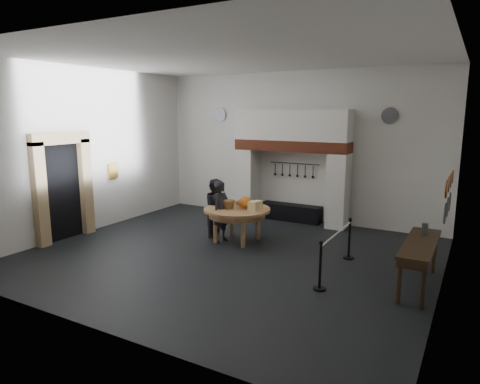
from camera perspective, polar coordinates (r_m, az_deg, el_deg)
The scene contains 39 objects.
floor at distance 10.15m, azimuth -1.46°, elevation -8.39°, with size 9.00×8.00×0.02m, color black.
ceiling at distance 9.66m, azimuth -1.59°, elevation 17.72°, with size 9.00×8.00×0.02m, color silver.
wall_back at distance 13.23m, azimuth 7.48°, elevation 5.99°, with size 9.00×0.02×4.50m, color silver.
wall_front at distance 6.59m, azimuth -19.72°, elevation 0.69°, with size 9.00×0.02×4.50m, color silver.
wall_left at distance 12.56m, azimuth -19.49°, elevation 5.22°, with size 0.02×8.00×4.50m, color silver.
wall_right at distance 8.30m, azimuth 26.19°, elevation 2.19°, with size 0.02×8.00×4.50m, color silver.
chimney_pier_left at distance 13.68m, azimuth 1.07°, elevation 1.27°, with size 0.55×0.70×2.15m, color silver.
chimney_pier_right at distance 12.57m, azimuth 12.98°, elevation 0.15°, with size 0.55×0.70×2.15m, color silver.
hearth_brick_band at distance 12.90m, azimuth 6.89°, elevation 6.15°, with size 3.50×0.72×0.32m, color #9E442B.
chimney_hood at distance 12.86m, azimuth 6.95°, elevation 8.86°, with size 3.50×0.70×0.90m, color silver.
iron_range at distance 13.28m, azimuth 6.81°, elevation -2.72°, with size 1.90×0.45×0.50m, color black.
utensil_rail at distance 13.20m, azimuth 7.29°, elevation 3.80°, with size 0.02×0.02×1.60m, color black.
door_recess at distance 12.04m, azimuth -22.66°, elevation -0.02°, with size 0.04×1.10×2.50m, color black.
door_jamb_near at distance 11.55m, azimuth -25.13°, elevation -0.39°, with size 0.22×0.30×2.60m, color tan.
door_jamb_far at distance 12.40m, azimuth -19.89°, elevation 0.69°, with size 0.22×0.30×2.60m, color tan.
door_lintel at distance 11.81m, azimuth -22.88°, elevation 6.62°, with size 0.22×1.70×0.30m, color tan.
wall_plaque at distance 13.13m, azimuth -16.55°, elevation 2.75°, with size 0.05×0.34×0.44m, color gold.
work_table at distance 10.97m, azimuth -0.40°, elevation -2.35°, with size 1.70×1.70×0.07m, color tan.
pumpkin at distance 10.92m, azimuth 0.77°, elevation -1.39°, with size 0.36×0.36×0.31m, color orange.
cheese_block_big at distance 10.66m, azimuth 1.80°, elevation -1.89°, with size 0.22×0.22×0.24m, color #FFE498.
cheese_block_small at distance 10.94m, azimuth 2.44°, elevation -1.68°, with size 0.18×0.18×0.20m, color #F3EC91.
wicker_basket at distance 10.89m, azimuth -1.48°, elevation -1.68°, with size 0.32×0.32×0.22m, color olive.
bread_loaf at distance 11.30m, azimuth 0.05°, elevation -1.45°, with size 0.31×0.18×0.13m, color olive.
visitor_near at distance 10.96m, azimuth -2.52°, elevation -2.62°, with size 0.58×0.38×1.59m, color black.
visitor_far at distance 11.50m, azimuth -3.16°, elevation -2.06°, with size 0.76×0.59×1.56m, color black.
side_table at distance 8.79m, azimuth 22.91°, elevation -6.35°, with size 0.55×2.20×0.06m, color #352613.
pewter_jug at distance 9.33m, azimuth 23.42°, elevation -4.53°, with size 0.12×0.12×0.22m, color #46464A.
copper_pan_a at distance 8.55m, azimuth 25.84°, elevation 0.39°, with size 0.34×0.34×0.03m, color #C6662D.
copper_pan_b at distance 9.09m, azimuth 26.09°, elevation 0.93°, with size 0.32×0.32×0.03m, color #C6662D.
copper_pan_c at distance 9.63m, azimuth 26.30°, elevation 1.41°, with size 0.30×0.30×0.03m, color #C6662D.
copper_pan_d at distance 10.18m, azimuth 26.49°, elevation 1.84°, with size 0.28×0.28×0.03m, color #C6662D.
pewter_plate_left at distance 8.84m, azimuth 25.67°, elevation -2.60°, with size 0.40×0.40×0.03m, color #4C4C51.
pewter_plate_mid at distance 9.42m, azimuth 25.94°, elevation -1.84°, with size 0.40×0.40×0.03m, color #4C4C51.
pewter_plate_right at distance 10.01m, azimuth 26.17°, elevation -1.18°, with size 0.40×0.40×0.03m, color #4C4C51.
pewter_plate_back_left at distance 14.38m, azimuth -2.67°, elevation 10.23°, with size 0.44×0.44×0.03m, color #4C4C51.
pewter_plate_back_right at distance 12.39m, azimuth 19.33°, elevation 9.57°, with size 0.44×0.44×0.03m, color #4C4C51.
barrier_post_near at distance 8.27m, azimuth 10.65°, elevation -9.80°, with size 0.05×0.05×0.90m, color black.
barrier_post_far at distance 10.09m, azimuth 14.36°, elevation -6.16°, with size 0.05×0.05×0.90m, color black.
barrier_rope at distance 9.06m, azimuth 12.80°, elevation -5.40°, with size 0.04×0.04×2.00m, color white.
Camera 1 is at (4.94, -8.22, 3.33)m, focal length 32.00 mm.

